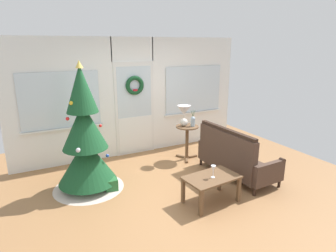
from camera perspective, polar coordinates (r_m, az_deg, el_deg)
ground_plane at (r=5.08m, az=2.43°, el=-12.52°), size 6.76×6.76×0.00m
back_wall_with_door at (r=6.46m, az=-6.73°, el=5.65°), size 5.20×0.19×2.55m
christmas_tree at (r=5.04m, az=-15.84°, el=-3.47°), size 1.20×1.20×2.17m
settee_sofa at (r=5.56m, az=12.66°, el=-6.02°), size 0.78×1.62×0.96m
side_table at (r=6.21m, az=3.75°, el=-1.93°), size 0.50×0.48×0.74m
table_lamp at (r=6.08m, az=3.16°, el=2.58°), size 0.28×0.28×0.44m
flower_vase at (r=6.12m, az=4.90°, el=1.02°), size 0.11×0.10×0.35m
coffee_table at (r=4.64m, az=8.50°, el=-10.50°), size 0.88×0.59×0.43m
wine_glass at (r=4.53m, az=8.86°, el=-8.28°), size 0.08×0.08×0.20m
gift_box at (r=5.13m, az=-11.13°, el=-11.23°), size 0.21×0.19×0.21m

